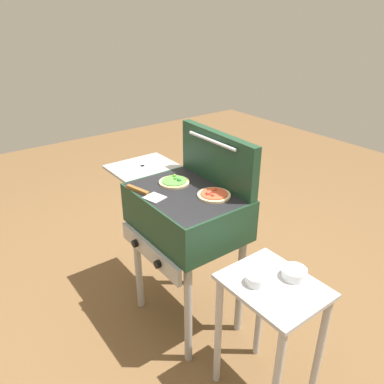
# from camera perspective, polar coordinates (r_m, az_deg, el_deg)

# --- Properties ---
(ground_plane) EXTENTS (8.00, 8.00, 0.00)m
(ground_plane) POSITION_cam_1_polar(r_m,az_deg,el_deg) (2.59, -0.70, -18.21)
(ground_plane) COLOR brown
(grill) EXTENTS (0.96, 0.53, 0.90)m
(grill) POSITION_cam_1_polar(r_m,az_deg,el_deg) (2.14, -1.12, -3.37)
(grill) COLOR #193823
(grill) RESTS_ON ground_plane
(grill_lid_open) EXTENTS (0.63, 0.09, 0.30)m
(grill_lid_open) POSITION_cam_1_polar(r_m,az_deg,el_deg) (2.13, 3.83, 5.17)
(grill_lid_open) COLOR #193823
(grill_lid_open) RESTS_ON grill
(pizza_veggie) EXTENTS (0.18, 0.18, 0.04)m
(pizza_veggie) POSITION_cam_1_polar(r_m,az_deg,el_deg) (2.17, -2.68, 1.58)
(pizza_veggie) COLOR #E0C17F
(pizza_veggie) RESTS_ON grill
(pizza_pepperoni) EXTENTS (0.18, 0.18, 0.04)m
(pizza_pepperoni) POSITION_cam_1_polar(r_m,az_deg,el_deg) (2.02, 3.30, -0.40)
(pizza_pepperoni) COLOR beige
(pizza_pepperoni) RESTS_ON grill
(spatula) EXTENTS (0.27, 0.12, 0.02)m
(spatula) POSITION_cam_1_polar(r_m,az_deg,el_deg) (2.05, -7.19, -0.16)
(spatula) COLOR #B7BABF
(spatula) RESTS_ON grill
(prep_table) EXTENTS (0.44, 0.36, 0.70)m
(prep_table) POSITION_cam_1_polar(r_m,az_deg,el_deg) (1.89, 11.71, -18.02)
(prep_table) COLOR #B2B2B7
(prep_table) RESTS_ON ground_plane
(topping_bowl_near) EXTENTS (0.09, 0.09, 0.04)m
(topping_bowl_near) POSITION_cam_1_polar(r_m,az_deg,el_deg) (1.74, 9.65, -12.92)
(topping_bowl_near) COLOR silver
(topping_bowl_near) RESTS_ON prep_table
(topping_bowl_far) EXTENTS (0.11, 0.11, 0.04)m
(topping_bowl_far) POSITION_cam_1_polar(r_m,az_deg,el_deg) (1.81, 15.18, -11.78)
(topping_bowl_far) COLOR silver
(topping_bowl_far) RESTS_ON prep_table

